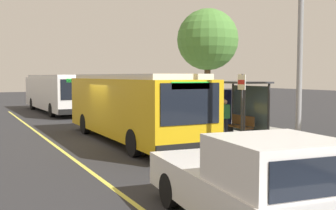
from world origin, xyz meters
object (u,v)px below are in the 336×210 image
pedestrian_commuter (225,116)px  waiting_bench (240,126)px  transit_bus_main (131,105)px  transit_bus_second (56,92)px  route_sign_post (242,101)px  pickup_truck (252,186)px

pedestrian_commuter → waiting_bench: bearing=86.7°
transit_bus_main → transit_bus_second: 16.07m
transit_bus_main → waiting_bench: bearing=68.3°
transit_bus_main → pedestrian_commuter: (1.76, 3.75, -0.50)m
waiting_bench → route_sign_post: size_ratio=0.57×
transit_bus_second → pedestrian_commuter: 18.22m
pickup_truck → waiting_bench: pickup_truck is taller
pickup_truck → waiting_bench: size_ratio=3.48×
route_sign_post → pedestrian_commuter: route_sign_post is taller
transit_bus_main → transit_bus_second: bearing=179.8°
waiting_bench → pedestrian_commuter: pedestrian_commuter is taller
transit_bus_second → route_sign_post: same height
pickup_truck → pedestrian_commuter: size_ratio=3.30×
transit_bus_second → pickup_truck: (26.90, -1.96, -0.76)m
route_sign_post → pedestrian_commuter: size_ratio=1.66×
route_sign_post → transit_bus_main: bearing=-150.2°
transit_bus_second → waiting_bench: bearing=14.1°
transit_bus_second → route_sign_post: 20.74m
transit_bus_main → waiting_bench: transit_bus_main is taller
route_sign_post → pedestrian_commuter: bearing=157.1°
route_sign_post → waiting_bench: bearing=144.1°
route_sign_post → pedestrian_commuter: (-2.76, 1.16, -0.84)m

